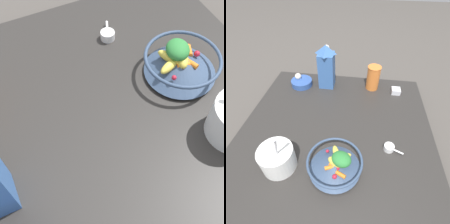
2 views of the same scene
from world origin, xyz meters
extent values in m
plane|color=#4C4742|center=(0.00, 0.00, 0.00)|extent=(6.00, 6.00, 0.00)
cube|color=#2D2B28|center=(0.00, 0.00, 0.02)|extent=(0.92, 0.92, 0.04)
cylinder|color=#384C6B|center=(-0.03, 0.22, 0.05)|extent=(0.11, 0.11, 0.01)
cone|color=#384C6B|center=(-0.03, 0.22, 0.08)|extent=(0.20, 0.20, 0.05)
torus|color=#384C6B|center=(-0.03, 0.22, 0.10)|extent=(0.21, 0.21, 0.01)
ellipsoid|color=#EFD64C|center=(-0.03, 0.18, 0.09)|extent=(0.05, 0.07, 0.02)
ellipsoid|color=#EFD64C|center=(-0.03, 0.22, 0.10)|extent=(0.07, 0.06, 0.03)
ellipsoid|color=#EFD64C|center=(-0.05, 0.20, 0.09)|extent=(0.08, 0.06, 0.03)
cylinder|color=orange|center=(-0.01, 0.24, 0.09)|extent=(0.04, 0.03, 0.02)
cylinder|color=orange|center=(-0.02, 0.22, 0.09)|extent=(0.02, 0.04, 0.02)
cylinder|color=orange|center=(-0.06, 0.26, 0.09)|extent=(0.04, 0.03, 0.01)
sphere|color=red|center=(-0.04, 0.24, 0.09)|extent=(0.01, 0.01, 0.01)
sphere|color=red|center=(0.01, 0.17, 0.09)|extent=(0.01, 0.01, 0.01)
sphere|color=red|center=(-0.04, 0.27, 0.09)|extent=(0.02, 0.02, 0.02)
sphere|color=red|center=(-0.03, 0.22, 0.09)|extent=(0.01, 0.01, 0.01)
ellipsoid|color=#2D7F38|center=(-0.05, 0.22, 0.12)|extent=(0.10, 0.09, 0.04)
cylinder|color=white|center=(-0.25, 0.09, 0.05)|extent=(0.04, 0.04, 0.03)
cylinder|color=white|center=(-0.29, 0.11, 0.05)|extent=(0.04, 0.02, 0.01)
camera|label=1|loc=(0.42, -0.21, 0.73)|focal=50.00mm
camera|label=2|loc=(-0.09, 0.56, 0.69)|focal=28.00mm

